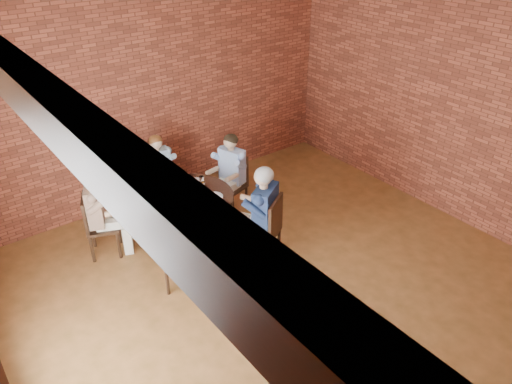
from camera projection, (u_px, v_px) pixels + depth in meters
floor at (299, 307)px, 6.07m from camera, size 7.00×7.00×0.00m
ceiling at (316, 18)px, 4.33m from camera, size 7.00×7.00×0.00m
wall_back at (151, 95)px, 7.59m from camera, size 7.00×0.00×7.00m
wall_right at (480, 115)px, 6.90m from camera, size 0.00×7.00×7.00m
ceiling_beam at (29, 89)px, 3.12m from camera, size 0.22×6.90×0.26m
dining_table at (186, 210)px, 6.98m from camera, size 1.33×1.33×0.75m
chair_a at (233, 181)px, 7.75m from camera, size 0.51×0.51×0.92m
diner_a at (230, 174)px, 7.62m from camera, size 0.74×0.67×1.29m
chair_b at (159, 180)px, 7.79m from camera, size 0.43×0.43×0.89m
diner_b at (160, 174)px, 7.67m from camera, size 0.55×0.65×1.26m
chair_c at (96, 223)px, 6.74m from camera, size 0.55×0.55×0.92m
diner_c at (101, 213)px, 6.68m from camera, size 0.78×0.72×1.31m
chair_d at (180, 258)px, 6.11m from camera, size 0.55×0.55×0.90m
diner_d at (179, 245)px, 6.10m from camera, size 0.74×0.77×1.26m
chair_e at (267, 228)px, 6.61m from camera, size 0.64×0.64×0.98m
diner_e at (260, 215)px, 6.55m from camera, size 0.86×0.90×1.41m
plate_a at (194, 182)px, 7.19m from camera, size 0.26×0.26×0.01m
plate_b at (163, 183)px, 7.17m from camera, size 0.26×0.26×0.01m
plate_c at (148, 204)px, 6.68m from camera, size 0.26×0.26×0.01m
plate_d at (214, 197)px, 6.84m from camera, size 0.26×0.26×0.01m
glass_a at (202, 181)px, 7.10m from camera, size 0.07×0.07×0.14m
glass_b at (184, 184)px, 7.02m from camera, size 0.07×0.07×0.14m
glass_c at (161, 190)px, 6.88m from camera, size 0.07×0.07×0.14m
glass_d at (171, 195)px, 6.76m from camera, size 0.07×0.07×0.14m
glass_e at (169, 204)px, 6.57m from camera, size 0.07×0.07×0.14m
glass_f at (182, 211)px, 6.42m from camera, size 0.07×0.07×0.14m
glass_g at (196, 194)px, 6.79m from camera, size 0.07×0.07×0.14m
glass_h at (203, 187)px, 6.96m from camera, size 0.07×0.07×0.14m
smartphone at (218, 204)px, 6.70m from camera, size 0.08×0.15×0.01m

